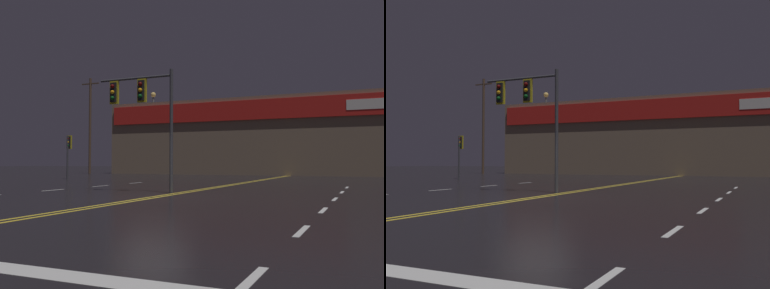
% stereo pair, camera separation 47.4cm
% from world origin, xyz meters
% --- Properties ---
extents(ground_plane, '(200.00, 200.00, 0.00)m').
position_xyz_m(ground_plane, '(0.00, 0.00, 0.00)').
color(ground_plane, black).
extents(road_markings, '(17.68, 60.00, 0.01)m').
position_xyz_m(road_markings, '(1.30, -2.07, 0.00)').
color(road_markings, gold).
rests_on(road_markings, ground).
extents(traffic_signal_median, '(3.46, 0.36, 5.01)m').
position_xyz_m(traffic_signal_median, '(-1.74, 2.16, 3.79)').
color(traffic_signal_median, '#38383D').
rests_on(traffic_signal_median, ground).
extents(traffic_signal_corner_northwest, '(0.42, 0.36, 3.21)m').
position_xyz_m(traffic_signal_corner_northwest, '(-13.45, 12.04, 2.36)').
color(traffic_signal_corner_northwest, '#38383D').
rests_on(traffic_signal_corner_northwest, ground).
extents(streetlight_median_approach, '(0.56, 0.56, 8.90)m').
position_xyz_m(streetlight_median_approach, '(-14.88, 27.80, 5.73)').
color(streetlight_median_approach, '#59595E').
rests_on(streetlight_median_approach, ground).
extents(building_backdrop, '(38.23, 10.23, 7.54)m').
position_xyz_m(building_backdrop, '(0.00, 31.14, 3.78)').
color(building_backdrop, '#7A6651').
rests_on(building_backdrop, ground).
extents(utility_pole_row, '(45.97, 0.26, 10.48)m').
position_xyz_m(utility_pole_row, '(-0.77, 25.35, 5.16)').
color(utility_pole_row, '#4C3828').
rests_on(utility_pole_row, ground).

